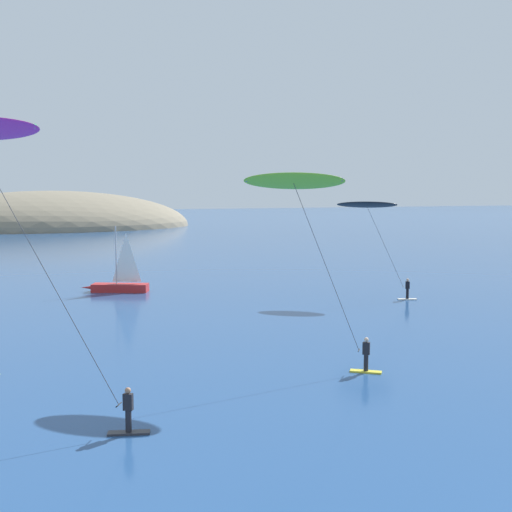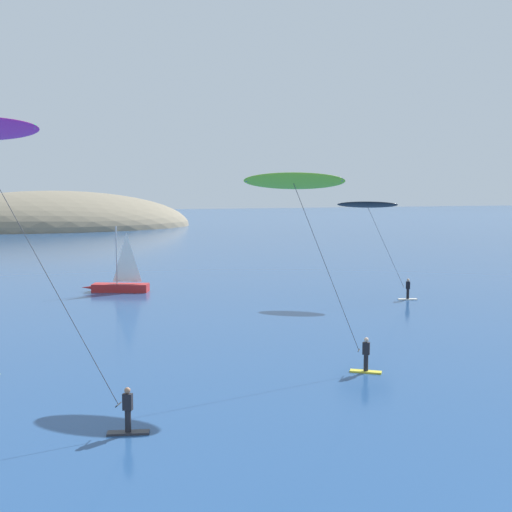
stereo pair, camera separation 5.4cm
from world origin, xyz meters
name	(u,v)px [view 1 (the left image)]	position (x,y,z in m)	size (l,w,h in m)	color
sailboat_near	(117,284)	(-3.34, 46.68, 0.64)	(5.71, 3.58, 5.70)	#B22323
kitesurfer_black	(370,212)	(14.72, 34.89, 7.06)	(5.78, 4.63, 7.96)	silver
kitesurfer_lime	(299,195)	(-0.22, 18.97, 8.47)	(5.78, 5.19, 9.64)	yellow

